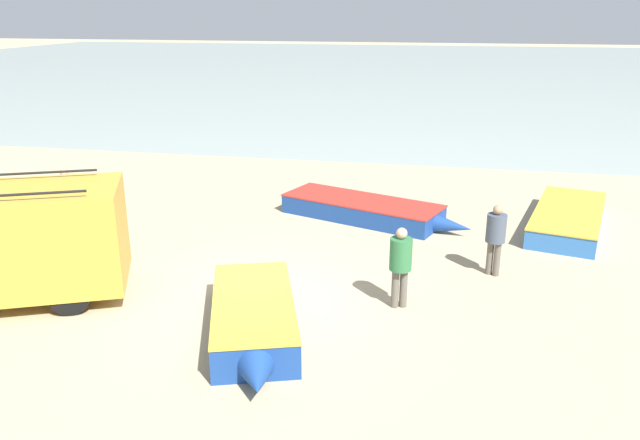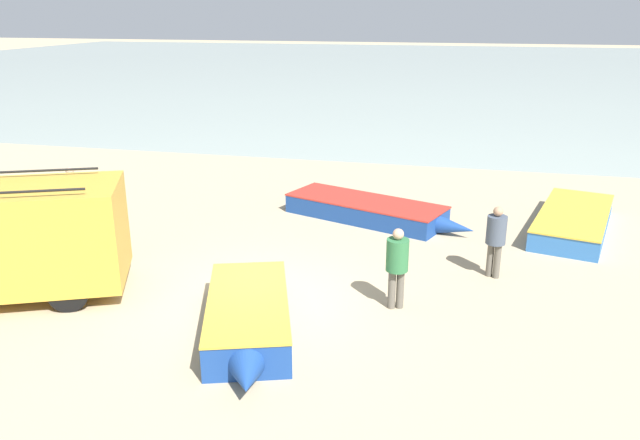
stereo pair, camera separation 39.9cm
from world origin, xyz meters
name	(u,v)px [view 1 (the left image)]	position (x,y,z in m)	size (l,w,h in m)	color
ground_plane	(257,301)	(0.00, 0.00, 0.00)	(200.00, 200.00, 0.00)	tan
sea_water	(414,68)	(0.00, 52.00, 0.00)	(120.00, 80.00, 0.01)	#99A89E
fishing_rowboat_0	(568,217)	(6.82, 5.96, 0.26)	(2.63, 5.27, 0.52)	#2D66AD
fishing_rowboat_1	(367,210)	(1.47, 5.50, 0.26)	(5.36, 2.94, 0.53)	navy
fishing_rowboat_2	(254,319)	(0.36, -1.35, 0.32)	(2.41, 4.13, 0.64)	navy
fisherman_0	(496,234)	(4.66, 2.27, 0.95)	(0.42, 0.42, 1.59)	#5B564C
fisherman_1	(401,260)	(2.79, 0.30, 0.98)	(0.43, 0.43, 1.63)	#5B564C
fisherman_2	(67,193)	(-6.09, 3.15, 0.97)	(0.43, 0.43, 1.63)	#38383D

